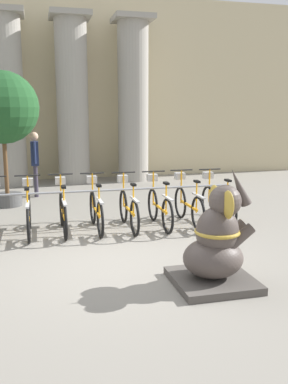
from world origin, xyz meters
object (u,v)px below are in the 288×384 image
at_px(bicycle_7, 188,204).
at_px(bicycle_4, 96,209).
at_px(bicycle_5, 128,208).
at_px(person_pedestrian, 35,158).
at_px(elephant_statue, 216,245).
at_px(bicycle_6, 159,206).
at_px(bicycle_8, 217,203).
at_px(bicycle_2, 29,213).
at_px(potted_tree, 2,110).
at_px(bicycle_3, 63,211).

bearing_deg(bicycle_7, bicycle_4, 179.78).
distance_m(bicycle_5, person_pedestrian, 4.15).
bearing_deg(elephant_statue, bicycle_6, 88.55).
relative_size(bicycle_4, bicycle_6, 1.00).
bearing_deg(bicycle_8, elephant_statue, -114.00).
distance_m(bicycle_2, bicycle_5, 1.87).
relative_size(bicycle_4, bicycle_7, 1.00).
relative_size(bicycle_6, bicycle_8, 1.00).
bearing_deg(bicycle_4, bicycle_2, -179.63).
distance_m(bicycle_2, bicycle_4, 1.25).
distance_m(elephant_statue, potted_tree, 6.60).
xyz_separation_m(bicycle_4, person_pedestrian, (-1.10, 3.67, 0.62)).
relative_size(bicycle_6, elephant_statue, 1.09).
height_order(bicycle_2, elephant_statue, elephant_statue).
bearing_deg(bicycle_3, bicycle_4, -0.64).
bearing_deg(bicycle_4, elephant_statue, -68.69).
bearing_deg(elephant_statue, bicycle_7, 76.90).
bearing_deg(bicycle_6, bicycle_5, 179.60).
relative_size(bicycle_7, bicycle_8, 1.00).
xyz_separation_m(bicycle_8, elephant_statue, (-1.32, -2.97, 0.13)).
xyz_separation_m(bicycle_3, potted_tree, (-1.16, 2.63, 1.87)).
relative_size(bicycle_4, potted_tree, 0.54).
bearing_deg(bicycle_6, bicycle_4, 177.32).
bearing_deg(elephant_statue, bicycle_2, 128.91).
xyz_separation_m(bicycle_3, bicycle_8, (3.12, -0.04, 0.00)).
relative_size(bicycle_7, potted_tree, 0.54).
bearing_deg(bicycle_8, bicycle_3, 179.17).
height_order(bicycle_2, bicycle_8, same).
bearing_deg(potted_tree, bicycle_8, -32.04).
distance_m(bicycle_4, elephant_statue, 3.23).
height_order(bicycle_5, bicycle_7, same).
xyz_separation_m(bicycle_2, bicycle_3, (0.62, 0.01, 0.00)).
bearing_deg(potted_tree, elephant_statue, -62.37).
xyz_separation_m(bicycle_7, bicycle_8, (0.62, -0.03, 0.00)).
height_order(bicycle_8, elephant_statue, elephant_statue).
xyz_separation_m(bicycle_4, bicycle_6, (1.25, -0.06, 0.00)).
height_order(bicycle_7, elephant_statue, elephant_statue).
height_order(bicycle_4, bicycle_5, same).
bearing_deg(bicycle_2, bicycle_3, 1.38).
bearing_deg(person_pedestrian, bicycle_8, -45.85).
xyz_separation_m(bicycle_3, elephant_statue, (1.80, -3.01, 0.13)).
relative_size(bicycle_5, bicycle_8, 1.00).
distance_m(bicycle_2, bicycle_7, 3.12).
relative_size(bicycle_2, bicycle_4, 1.00).
distance_m(bicycle_3, person_pedestrian, 3.74).
height_order(bicycle_6, bicycle_7, same).
height_order(bicycle_4, bicycle_6, same).
bearing_deg(bicycle_4, bicycle_3, 179.36).
distance_m(person_pedestrian, potted_tree, 1.75).
bearing_deg(person_pedestrian, potted_tree, -123.36).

